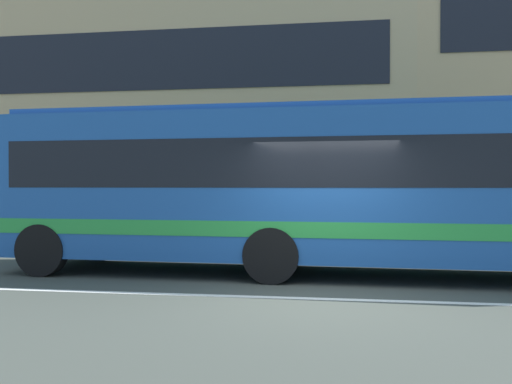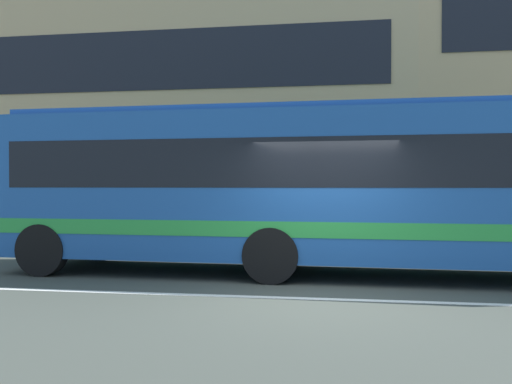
# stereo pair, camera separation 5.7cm
# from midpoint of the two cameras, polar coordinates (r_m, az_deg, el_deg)

# --- Properties ---
(ground_plane) EXTENTS (160.00, 160.00, 0.00)m
(ground_plane) POSITION_cam_midpoint_polar(r_m,az_deg,el_deg) (8.96, 6.40, -10.55)
(ground_plane) COLOR #40443C
(lane_centre_line) EXTENTS (60.00, 0.16, 0.01)m
(lane_centre_line) POSITION_cam_midpoint_polar(r_m,az_deg,el_deg) (8.96, 6.40, -10.53)
(lane_centre_line) COLOR silver
(lane_centre_line) RESTS_ON ground_plane
(hedge_row_far) EXTENTS (15.25, 1.10, 1.16)m
(hedge_row_far) POSITION_cam_midpoint_polar(r_m,az_deg,el_deg) (15.08, 0.39, -3.74)
(hedge_row_far) COLOR #1F5522
(hedge_row_far) RESTS_ON ground_plane
(apartment_block_left) EXTENTS (22.32, 8.79, 10.75)m
(apartment_block_left) POSITION_cam_midpoint_polar(r_m,az_deg,el_deg) (25.93, -11.21, 8.72)
(apartment_block_left) COLOR tan
(apartment_block_left) RESTS_ON ground_plane
(transit_bus) EXTENTS (12.60, 3.03, 3.23)m
(transit_bus) POSITION_cam_midpoint_polar(r_m,az_deg,el_deg) (11.17, 6.38, 0.87)
(transit_bus) COLOR #1D4E93
(transit_bus) RESTS_ON ground_plane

